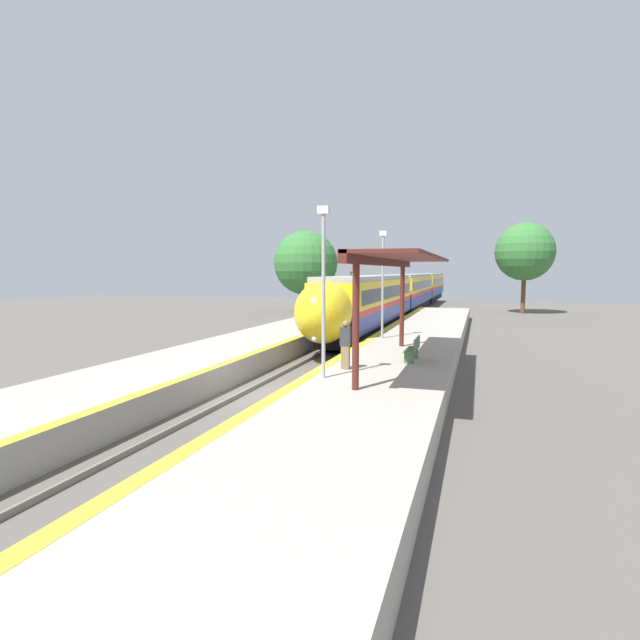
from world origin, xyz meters
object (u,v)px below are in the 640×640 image
object	(u,v)px
person_waiting	(346,344)
lamppost_near	(324,281)
train	(408,291)
platform_bench	(414,348)
railway_signal	(352,294)
lamppost_mid	(383,277)

from	to	relation	value
person_waiting	lamppost_near	size ratio (longest dim) A/B	0.31
train	lamppost_near	world-z (taller)	lamppost_near
platform_bench	person_waiting	size ratio (longest dim) A/B	0.99
railway_signal	train	bearing A→B (deg)	82.45
platform_bench	railway_signal	size ratio (longest dim) A/B	0.39
person_waiting	railway_signal	xyz separation A→B (m)	(-4.71, 19.73, 0.83)
railway_signal	lamppost_mid	xyz separation A→B (m)	(4.40, -11.37, 1.37)
person_waiting	lamppost_mid	xyz separation A→B (m)	(-0.30, 8.35, 2.20)
lamppost_near	lamppost_mid	size ratio (longest dim) A/B	1.00
person_waiting	railway_signal	world-z (taller)	railway_signal
person_waiting	platform_bench	bearing A→B (deg)	48.65
train	lamppost_mid	size ratio (longest dim) A/B	11.53
train	railway_signal	size ratio (longest dim) A/B	14.48
train	person_waiting	bearing A→B (deg)	-85.66
train	person_waiting	distance (m)	35.24
platform_bench	lamppost_near	bearing A→B (deg)	-121.05
platform_bench	lamppost_near	xyz separation A→B (m)	(-2.34, -3.89, 2.60)
train	lamppost_near	xyz separation A→B (m)	(2.36, -36.71, 1.70)
train	person_waiting	world-z (taller)	train
platform_bench	lamppost_near	size ratio (longest dim) A/B	0.31
platform_bench	lamppost_mid	bearing A→B (deg)	111.20
person_waiting	lamppost_mid	size ratio (longest dim) A/B	0.31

